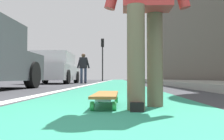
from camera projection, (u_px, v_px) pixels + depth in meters
ground_plane at (116, 84)px, 10.68m from camera, size 80.00×80.00×0.00m
bike_lane_paint at (118, 81)px, 24.66m from camera, size 56.00×1.83×0.00m
lane_stripe_white at (105, 81)px, 20.70m from camera, size 52.00×0.16×0.01m
sidewalk_curb at (161, 81)px, 18.58m from camera, size 52.00×3.20×0.14m
building_facade at (180, 12)px, 22.73m from camera, size 40.00×1.20×12.90m
skateboard at (106, 96)px, 2.17m from camera, size 0.84×0.21×0.11m
parked_car_mid at (55, 69)px, 11.89m from camera, size 4.19×1.95×1.48m
traffic_light at (103, 52)px, 23.63m from camera, size 0.33×0.28×4.09m
pedestrian_distant at (83, 66)px, 12.20m from camera, size 0.42×0.65×1.50m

